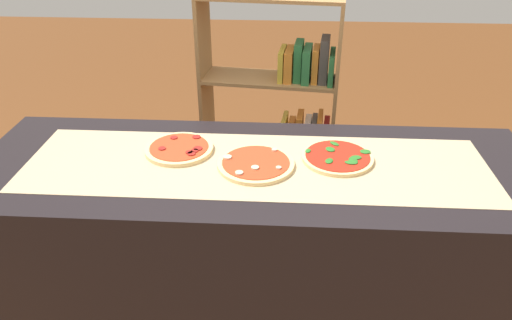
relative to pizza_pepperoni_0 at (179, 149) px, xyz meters
The scene contains 6 objects.
counter 0.58m from the pizza_pepperoni_0, 15.69° to the right, with size 2.12×0.73×0.94m, color black.
parchment_paper 0.32m from the pizza_pepperoni_0, 15.69° to the right, with size 1.72×0.48×0.00m, color tan.
pizza_pepperoni_0 is the anchor object (origin of this frame).
pizza_mushroom_1 0.32m from the pizza_pepperoni_0, 17.82° to the right, with size 0.29×0.29×0.02m.
pizza_spinach_2 0.61m from the pizza_pepperoni_0, ahead, with size 0.27×0.27×0.02m.
bookshelf 1.06m from the pizza_pepperoni_0, 65.27° to the left, with size 0.79×0.35×1.35m.
Camera 1 is at (0.09, -1.54, 1.85)m, focal length 33.81 mm.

